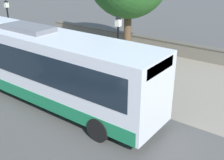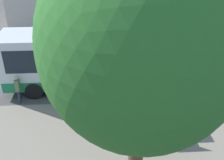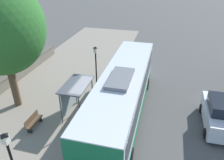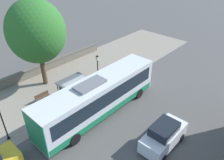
% 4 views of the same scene
% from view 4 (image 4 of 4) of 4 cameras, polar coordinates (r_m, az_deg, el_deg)
% --- Properties ---
extents(ground_plane, '(120.00, 120.00, 0.00)m').
position_cam_4_polar(ground_plane, '(21.23, -7.60, -6.63)').
color(ground_plane, '#514F4C').
rests_on(ground_plane, ground).
extents(sidewalk_plaza, '(9.00, 44.00, 0.02)m').
position_cam_4_polar(sidewalk_plaza, '(24.28, -14.59, -2.01)').
color(sidewalk_plaza, gray).
rests_on(sidewalk_plaza, ground).
extents(stone_wall, '(0.60, 20.00, 1.03)m').
position_cam_4_polar(stone_wall, '(27.13, -19.61, 2.15)').
color(stone_wall, '#6B6356').
rests_on(stone_wall, ground).
extents(bus, '(2.70, 12.41, 3.65)m').
position_cam_4_polar(bus, '(19.09, -3.47, -4.21)').
color(bus, silver).
rests_on(bus, ground).
extents(bus_shelter, '(1.60, 2.80, 2.43)m').
position_cam_4_polar(bus_shelter, '(20.92, -10.51, -0.85)').
color(bus_shelter, '#515459').
rests_on(bus_shelter, ground).
extents(pedestrian, '(0.34, 0.22, 1.66)m').
position_cam_4_polar(pedestrian, '(23.65, 2.72, 0.88)').
color(pedestrian, '#2D3347').
rests_on(pedestrian, ground).
extents(bench, '(0.40, 1.48, 0.88)m').
position_cam_4_polar(bench, '(22.40, -17.70, -4.27)').
color(bench, brown).
rests_on(bench, ground).
extents(street_lamp_near, '(0.28, 0.28, 4.04)m').
position_cam_4_polar(street_lamp_near, '(18.19, -27.05, -8.31)').
color(street_lamp_near, black).
rests_on(street_lamp_near, ground).
extents(street_lamp_far, '(0.28, 0.28, 4.09)m').
position_cam_4_polar(street_lamp_far, '(21.89, -3.73, 2.54)').
color(street_lamp_far, black).
rests_on(street_lamp_far, ground).
extents(shade_tree, '(5.74, 5.74, 9.12)m').
position_cam_4_polar(shade_tree, '(22.90, -19.18, 11.82)').
color(shade_tree, brown).
rests_on(shade_tree, ground).
extents(parked_car_far_lane, '(1.90, 4.14, 2.07)m').
position_cam_4_polar(parked_car_far_lane, '(17.22, 13.33, -13.90)').
color(parked_car_far_lane, silver).
rests_on(parked_car_far_lane, ground).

